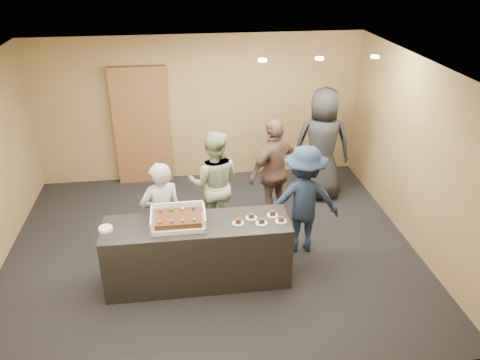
{
  "coord_description": "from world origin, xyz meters",
  "views": [
    {
      "loc": [
        -0.36,
        -5.81,
        4.11
      ],
      "look_at": [
        0.42,
        0.0,
        1.12
      ],
      "focal_mm": 35.0,
      "sensor_mm": 36.0,
      "label": 1
    }
  ],
  "objects_px": {
    "person_server_grey": "(162,216)",
    "person_navy_man": "(303,200)",
    "person_dark_suit": "(322,145)",
    "person_brown_extra": "(274,171)",
    "cake_box": "(178,221)",
    "plate_stack": "(106,229)",
    "serving_counter": "(198,253)",
    "person_sage_man": "(214,183)",
    "storage_cabinet": "(142,126)",
    "sheet_cake": "(178,218)"
  },
  "relations": [
    {
      "from": "serving_counter",
      "to": "person_dark_suit",
      "type": "height_order",
      "value": "person_dark_suit"
    },
    {
      "from": "cake_box",
      "to": "plate_stack",
      "type": "xyz_separation_m",
      "value": [
        -0.9,
        -0.03,
        -0.02
      ]
    },
    {
      "from": "cake_box",
      "to": "person_navy_man",
      "type": "height_order",
      "value": "person_navy_man"
    },
    {
      "from": "serving_counter",
      "to": "cake_box",
      "type": "xyz_separation_m",
      "value": [
        -0.23,
        0.03,
        0.5
      ]
    },
    {
      "from": "person_sage_man",
      "to": "person_dark_suit",
      "type": "bearing_deg",
      "value": -145.2
    },
    {
      "from": "cake_box",
      "to": "plate_stack",
      "type": "relative_size",
      "value": 3.98
    },
    {
      "from": "storage_cabinet",
      "to": "plate_stack",
      "type": "relative_size",
      "value": 12.78
    },
    {
      "from": "storage_cabinet",
      "to": "sheet_cake",
      "type": "distance_m",
      "value": 3.19
    },
    {
      "from": "person_server_grey",
      "to": "person_navy_man",
      "type": "height_order",
      "value": "person_navy_man"
    },
    {
      "from": "cake_box",
      "to": "person_server_grey",
      "type": "relative_size",
      "value": 0.43
    },
    {
      "from": "storage_cabinet",
      "to": "person_dark_suit",
      "type": "height_order",
      "value": "storage_cabinet"
    },
    {
      "from": "person_sage_man",
      "to": "cake_box",
      "type": "bearing_deg",
      "value": 74.5
    },
    {
      "from": "storage_cabinet",
      "to": "person_brown_extra",
      "type": "height_order",
      "value": "storage_cabinet"
    },
    {
      "from": "storage_cabinet",
      "to": "person_navy_man",
      "type": "height_order",
      "value": "storage_cabinet"
    },
    {
      "from": "serving_counter",
      "to": "storage_cabinet",
      "type": "height_order",
      "value": "storage_cabinet"
    },
    {
      "from": "person_server_grey",
      "to": "plate_stack",
      "type": "bearing_deg",
      "value": 15.17
    },
    {
      "from": "person_sage_man",
      "to": "serving_counter",
      "type": "bearing_deg",
      "value": 84.48
    },
    {
      "from": "person_server_grey",
      "to": "person_brown_extra",
      "type": "height_order",
      "value": "person_brown_extra"
    },
    {
      "from": "sheet_cake",
      "to": "person_navy_man",
      "type": "bearing_deg",
      "value": 17.33
    },
    {
      "from": "cake_box",
      "to": "person_navy_man",
      "type": "relative_size",
      "value": 0.42
    },
    {
      "from": "person_brown_extra",
      "to": "person_dark_suit",
      "type": "height_order",
      "value": "person_dark_suit"
    },
    {
      "from": "serving_counter",
      "to": "cake_box",
      "type": "bearing_deg",
      "value": 173.84
    },
    {
      "from": "storage_cabinet",
      "to": "person_navy_man",
      "type": "distance_m",
      "value": 3.52
    },
    {
      "from": "person_sage_man",
      "to": "storage_cabinet",
      "type": "bearing_deg",
      "value": -49.12
    },
    {
      "from": "cake_box",
      "to": "person_sage_man",
      "type": "xyz_separation_m",
      "value": [
        0.56,
        1.17,
        -0.11
      ]
    },
    {
      "from": "person_sage_man",
      "to": "person_dark_suit",
      "type": "xyz_separation_m",
      "value": [
        1.94,
        0.9,
        0.16
      ]
    },
    {
      "from": "sheet_cake",
      "to": "person_brown_extra",
      "type": "xyz_separation_m",
      "value": [
        1.53,
        1.43,
        -0.13
      ]
    },
    {
      "from": "plate_stack",
      "to": "person_brown_extra",
      "type": "distance_m",
      "value": 2.82
    },
    {
      "from": "storage_cabinet",
      "to": "person_server_grey",
      "type": "height_order",
      "value": "storage_cabinet"
    },
    {
      "from": "cake_box",
      "to": "person_sage_man",
      "type": "height_order",
      "value": "person_sage_man"
    },
    {
      "from": "serving_counter",
      "to": "person_brown_extra",
      "type": "height_order",
      "value": "person_brown_extra"
    },
    {
      "from": "plate_stack",
      "to": "serving_counter",
      "type": "bearing_deg",
      "value": 0.11
    },
    {
      "from": "person_brown_extra",
      "to": "plate_stack",
      "type": "bearing_deg",
      "value": -1.56
    },
    {
      "from": "person_server_grey",
      "to": "person_navy_man",
      "type": "relative_size",
      "value": 0.96
    },
    {
      "from": "person_brown_extra",
      "to": "person_dark_suit",
      "type": "bearing_deg",
      "value": -177.48
    },
    {
      "from": "person_brown_extra",
      "to": "person_dark_suit",
      "type": "distance_m",
      "value": 1.18
    },
    {
      "from": "cake_box",
      "to": "person_navy_man",
      "type": "distance_m",
      "value": 1.86
    },
    {
      "from": "sheet_cake",
      "to": "person_sage_man",
      "type": "xyz_separation_m",
      "value": [
        0.56,
        1.2,
        -0.16
      ]
    },
    {
      "from": "sheet_cake",
      "to": "person_dark_suit",
      "type": "distance_m",
      "value": 3.26
    },
    {
      "from": "cake_box",
      "to": "sheet_cake",
      "type": "bearing_deg",
      "value": -90.92
    },
    {
      "from": "serving_counter",
      "to": "cake_box",
      "type": "height_order",
      "value": "cake_box"
    },
    {
      "from": "serving_counter",
      "to": "plate_stack",
      "type": "xyz_separation_m",
      "value": [
        -1.13,
        -0.0,
        0.47
      ]
    },
    {
      "from": "storage_cabinet",
      "to": "cake_box",
      "type": "bearing_deg",
      "value": -79.03
    },
    {
      "from": "person_server_grey",
      "to": "person_navy_man",
      "type": "distance_m",
      "value": 2.0
    },
    {
      "from": "person_server_grey",
      "to": "person_dark_suit",
      "type": "relative_size",
      "value": 0.79
    },
    {
      "from": "storage_cabinet",
      "to": "cake_box",
      "type": "distance_m",
      "value": 3.17
    },
    {
      "from": "sheet_cake",
      "to": "person_sage_man",
      "type": "relative_size",
      "value": 0.35
    },
    {
      "from": "person_server_grey",
      "to": "person_sage_man",
      "type": "relative_size",
      "value": 0.94
    },
    {
      "from": "plate_stack",
      "to": "person_server_grey",
      "type": "distance_m",
      "value": 0.83
    },
    {
      "from": "serving_counter",
      "to": "person_server_grey",
      "type": "bearing_deg",
      "value": 135.23
    }
  ]
}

